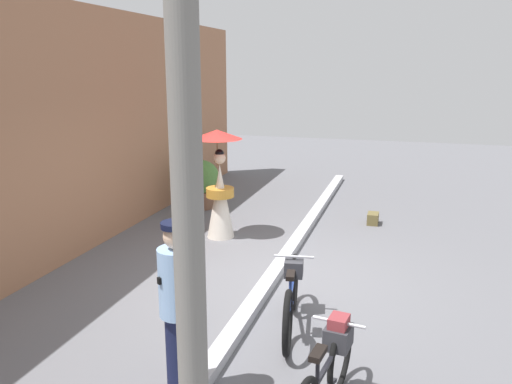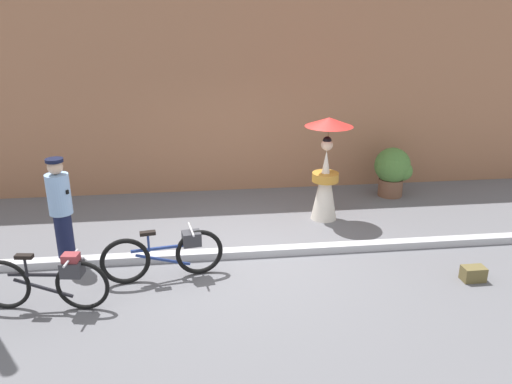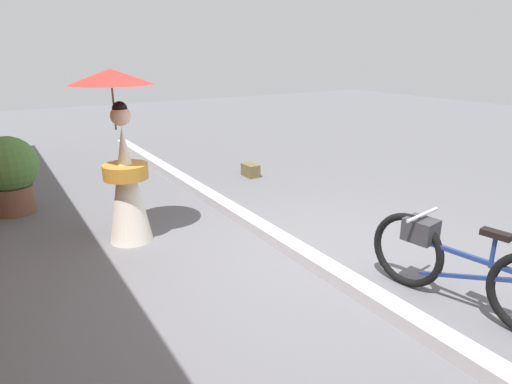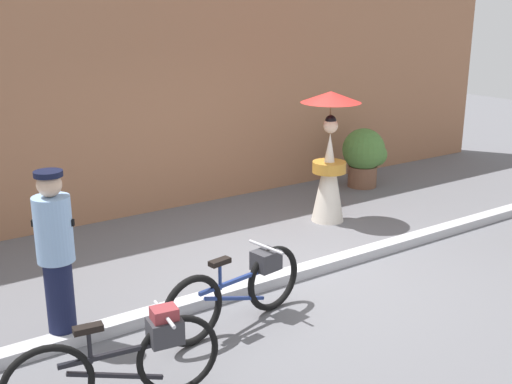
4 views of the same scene
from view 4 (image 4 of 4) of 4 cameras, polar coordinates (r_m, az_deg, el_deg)
name	(u,v)px [view 4 (image 4 of 4)]	position (r m, az deg, el deg)	size (l,w,h in m)	color
ground_plane	(300,277)	(7.46, 4.02, -7.70)	(30.00, 30.00, 0.00)	slate
building_wall	(164,82)	(9.77, -8.37, 9.89)	(14.00, 0.40, 3.91)	#9E6B4C
sidewalk_curb	(300,272)	(7.44, 4.03, -7.28)	(14.00, 0.20, 0.12)	#B2B2B7
bicycle_near_officer	(240,288)	(6.25, -1.51, -8.73)	(1.74, 0.48, 0.77)	black
bicycle_far_side	(126,360)	(5.14, -11.71, -14.72)	(1.71, 0.48, 0.80)	black
person_officer	(56,254)	(6.02, -17.75, -5.36)	(0.34, 0.34, 1.67)	#141938
person_with_parasol	(329,155)	(9.14, 6.70, 3.36)	(0.87, 0.87, 1.91)	silver
potted_plant_by_door	(365,155)	(11.11, 9.87, 3.37)	(0.76, 0.74, 1.03)	brown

